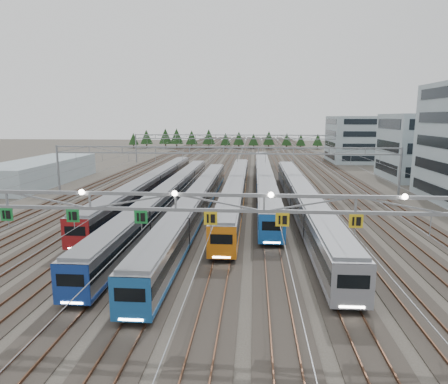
# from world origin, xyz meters

# --- Properties ---
(ground) EXTENTS (400.00, 400.00, 0.00)m
(ground) POSITION_xyz_m (0.00, 0.00, 0.00)
(ground) COLOR #47423A
(ground) RESTS_ON ground
(track_bed) EXTENTS (54.00, 260.00, 5.42)m
(track_bed) POSITION_xyz_m (0.00, 100.00, 1.49)
(track_bed) COLOR #2D2823
(track_bed) RESTS_ON ground
(train_a) EXTENTS (2.67, 56.12, 3.47)m
(train_a) POSITION_xyz_m (-11.25, 37.43, 1.99)
(train_a) COLOR black
(train_a) RESTS_ON ground
(train_b) EXTENTS (2.54, 60.83, 3.30)m
(train_b) POSITION_xyz_m (-6.75, 29.22, 1.90)
(train_b) COLOR black
(train_b) RESTS_ON ground
(train_c) EXTENTS (2.57, 56.07, 3.34)m
(train_c) POSITION_xyz_m (-2.25, 24.97, 1.92)
(train_c) COLOR black
(train_c) RESTS_ON ground
(train_d) EXTENTS (2.63, 53.65, 3.41)m
(train_d) POSITION_xyz_m (2.25, 34.86, 1.96)
(train_d) COLOR black
(train_d) RESTS_ON ground
(train_e) EXTENTS (2.68, 68.37, 3.49)m
(train_e) POSITION_xyz_m (6.75, 46.61, 1.99)
(train_e) COLOR black
(train_e) RESTS_ON ground
(train_f) EXTENTS (2.75, 56.87, 3.58)m
(train_f) POSITION_xyz_m (11.25, 27.95, 2.04)
(train_f) COLOR black
(train_f) RESTS_ON ground
(gantry_near) EXTENTS (56.36, 0.61, 8.08)m
(gantry_near) POSITION_xyz_m (-0.05, -0.12, 7.09)
(gantry_near) COLOR gray
(gantry_near) RESTS_ON ground
(gantry_mid) EXTENTS (56.36, 0.36, 8.00)m
(gantry_mid) POSITION_xyz_m (0.00, 40.00, 6.39)
(gantry_mid) COLOR gray
(gantry_mid) RESTS_ON ground
(gantry_far) EXTENTS (56.36, 0.36, 8.00)m
(gantry_far) POSITION_xyz_m (0.00, 85.00, 6.39)
(gantry_far) COLOR gray
(gantry_far) RESTS_ON ground
(depot_bldg_mid) EXTENTS (14.00, 16.00, 13.26)m
(depot_bldg_mid) POSITION_xyz_m (39.09, 59.69, 6.63)
(depot_bldg_mid) COLOR #90A5AC
(depot_bldg_mid) RESTS_ON ground
(depot_bldg_north) EXTENTS (22.00, 18.00, 12.87)m
(depot_bldg_north) POSITION_xyz_m (37.65, 92.71, 6.44)
(depot_bldg_north) COLOR #90A5AC
(depot_bldg_north) RESTS_ON ground
(west_shed) EXTENTS (10.00, 30.00, 4.44)m
(west_shed) POSITION_xyz_m (-36.32, 49.03, 2.22)
(west_shed) COLOR #90A5AC
(west_shed) RESTS_ON ground
(treeline) EXTENTS (106.40, 5.60, 7.02)m
(treeline) POSITION_xyz_m (5.40, 138.07, 4.23)
(treeline) COLOR #332114
(treeline) RESTS_ON ground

